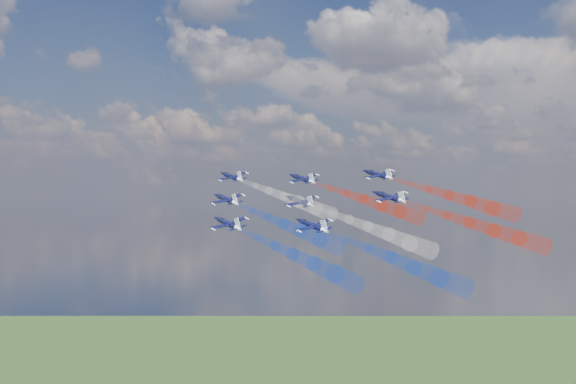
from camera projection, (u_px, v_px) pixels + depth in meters
The scene contains 16 objects.
jet_lead at pixel (232, 177), 183.37m from camera, with size 8.64×10.80×2.88m, color black, non-canonical shape.
trail_lead at pixel (284, 196), 166.50m from camera, with size 3.60×34.73×3.60m, color white, non-canonical shape.
jet_inner_left at pixel (227, 199), 165.73m from camera, with size 8.64×10.80×2.88m, color black, non-canonical shape.
trail_inner_left at pixel (284, 224), 148.85m from camera, with size 3.60×34.73×3.60m, color blue, non-canonical shape.
jet_inner_right at pixel (303, 179), 178.60m from camera, with size 8.64×10.80×2.88m, color black, non-canonical shape.
trail_inner_right at pixel (363, 199), 161.73m from camera, with size 3.60×34.73×3.60m, color red, non-canonical shape.
jet_outer_left at pixel (228, 224), 147.88m from camera, with size 8.64×10.80×2.88m, color black, non-canonical shape.
trail_outer_left at pixel (293, 254), 131.01m from camera, with size 3.60×34.73×3.60m, color blue, non-canonical shape.
jet_center_third at pixel (300, 202), 161.48m from camera, with size 8.64×10.80×2.88m, color black, non-canonical shape.
trail_center_third at pixel (368, 227), 144.61m from camera, with size 3.60×34.73×3.60m, color white, non-canonical shape.
jet_outer_right at pixel (378, 175), 173.01m from camera, with size 8.64×10.80×2.88m, color black, non-canonical shape.
trail_outer_right at pixel (449, 195), 156.13m from camera, with size 3.60×34.73×3.60m, color red, non-canonical shape.
jet_rear_left at pixel (312, 226), 144.91m from camera, with size 8.64×10.80×2.88m, color black, non-canonical shape.
trail_rear_left at pixel (390, 257), 128.03m from camera, with size 3.60×34.73×3.60m, color blue, non-canonical shape.
jet_rear_right at pixel (390, 197), 157.73m from camera, with size 8.64×10.80×2.88m, color black, non-canonical shape.
trail_rear_right at pixel (470, 223), 140.86m from camera, with size 3.60×34.73×3.60m, color red, non-canonical shape.
Camera 1 is at (105.83, -151.92, 168.64)m, focal length 44.40 mm.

